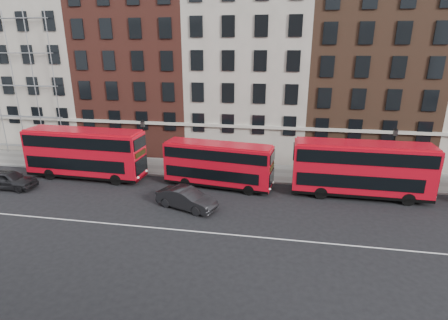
% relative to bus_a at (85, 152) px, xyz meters
% --- Properties ---
extents(ground, '(120.00, 120.00, 0.00)m').
position_rel_bus_a_xyz_m(ground, '(14.34, -6.26, -2.57)').
color(ground, black).
rests_on(ground, ground).
extents(pavement, '(80.00, 5.00, 0.15)m').
position_rel_bus_a_xyz_m(pavement, '(14.34, 4.24, -2.49)').
color(pavement, gray).
rests_on(pavement, ground).
extents(kerb, '(80.00, 0.30, 0.16)m').
position_rel_bus_a_xyz_m(kerb, '(14.34, 1.74, -2.49)').
color(kerb, gray).
rests_on(kerb, ground).
extents(road_centre_line, '(70.00, 0.12, 0.01)m').
position_rel_bus_a_xyz_m(road_centre_line, '(14.34, -8.26, -2.56)').
color(road_centre_line, white).
rests_on(road_centre_line, ground).
extents(building_terrace, '(64.00, 11.95, 22.00)m').
position_rel_bus_a_xyz_m(building_terrace, '(14.04, 11.61, 7.67)').
color(building_terrace, '#AEA596').
rests_on(building_terrace, ground).
extents(bus_a, '(11.49, 3.14, 4.79)m').
position_rel_bus_a_xyz_m(bus_a, '(0.00, 0.00, 0.00)').
color(bus_a, red).
rests_on(bus_a, ground).
extents(bus_b, '(9.94, 3.59, 4.09)m').
position_rel_bus_a_xyz_m(bus_b, '(12.92, 0.00, -0.38)').
color(bus_b, red).
rests_on(bus_b, ground).
extents(bus_c, '(11.25, 2.87, 4.71)m').
position_rel_bus_a_xyz_m(bus_c, '(25.09, -0.00, -0.04)').
color(bus_c, red).
rests_on(bus_c, ground).
extents(car_rear, '(4.92, 2.00, 1.67)m').
position_rel_bus_a_xyz_m(car_rear, '(-5.43, -3.67, -1.73)').
color(car_rear, black).
rests_on(car_rear, ground).
extents(car_front, '(5.23, 3.28, 1.63)m').
position_rel_bus_a_xyz_m(car_front, '(11.36, -4.80, -1.75)').
color(car_front, '#232326').
rests_on(car_front, ground).
extents(lamp_post_left, '(0.44, 0.44, 5.33)m').
position_rel_bus_a_xyz_m(lamp_post_left, '(5.04, 2.36, 0.51)').
color(lamp_post_left, black).
rests_on(lamp_post_left, pavement).
extents(lamp_post_right, '(0.44, 0.44, 5.33)m').
position_rel_bus_a_xyz_m(lamp_post_right, '(28.25, 2.96, 0.51)').
color(lamp_post_right, black).
rests_on(lamp_post_right, pavement).
extents(iron_railings, '(6.60, 0.06, 1.00)m').
position_rel_bus_a_xyz_m(iron_railings, '(14.34, 6.44, -1.92)').
color(iron_railings, black).
rests_on(iron_railings, pavement).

